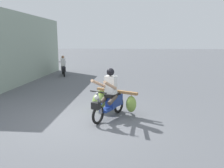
% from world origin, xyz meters
% --- Properties ---
extents(ground_plane, '(120.00, 120.00, 0.00)m').
position_xyz_m(ground_plane, '(0.00, 0.00, 0.00)').
color(ground_plane, '#56595E').
extents(motorbike_main_loaded, '(1.63, 2.05, 1.58)m').
position_xyz_m(motorbike_main_loaded, '(0.69, 0.81, 0.52)').
color(motorbike_main_loaded, black).
rests_on(motorbike_main_loaded, ground).
extents(motorbike_distant_ahead_left, '(0.77, 1.53, 1.40)m').
position_xyz_m(motorbike_distant_ahead_left, '(-3.25, 8.61, 0.57)').
color(motorbike_distant_ahead_left, black).
rests_on(motorbike_distant_ahead_left, ground).
extents(shopfront_building, '(3.48, 10.08, 3.90)m').
position_xyz_m(shopfront_building, '(-6.24, 6.57, 1.95)').
color(shopfront_building, gray).
rests_on(shopfront_building, ground).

